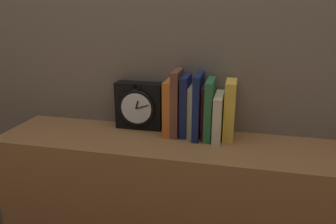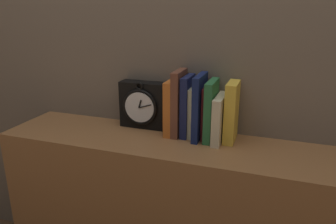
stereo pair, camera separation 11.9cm
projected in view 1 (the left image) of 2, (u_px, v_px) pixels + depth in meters
The scene contains 11 objects.
bookshelf at pixel (168, 222), 1.33m from camera, with size 1.31×0.31×0.71m.
clock at pixel (139, 106), 1.32m from camera, with size 0.19×0.08×0.20m.
book_slot0_orange at pixel (170, 107), 1.27m from camera, with size 0.03×0.12×0.21m.
book_slot1_brown at pixel (177, 103), 1.25m from camera, with size 0.03×0.13×0.25m.
book_slot2_navy at pixel (185, 105), 1.25m from camera, with size 0.03×0.12×0.23m.
book_slot3_cream at pixel (192, 111), 1.26m from camera, with size 0.02×0.11×0.19m.
book_slot4_navy at pixel (198, 106), 1.23m from camera, with size 0.02×0.15×0.24m.
book_slot5_maroon at pixel (204, 111), 1.25m from camera, with size 0.01×0.11×0.20m.
book_slot6_green at pixel (210, 109), 1.23m from camera, with size 0.03×0.14×0.22m.
book_slot7_cream at pixel (218, 117), 1.22m from camera, with size 0.03×0.15×0.17m.
book_slot8_yellow at pixel (230, 110), 1.22m from camera, with size 0.04×0.12×0.22m.
Camera 1 is at (0.26, -1.10, 1.19)m, focal length 35.00 mm.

